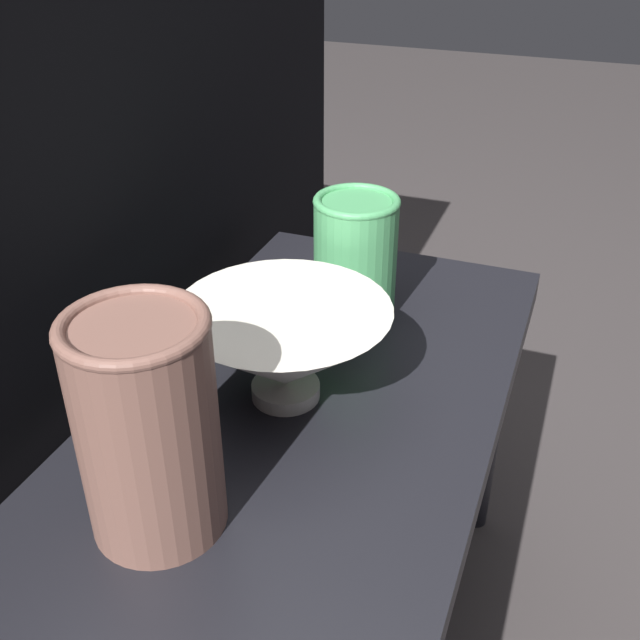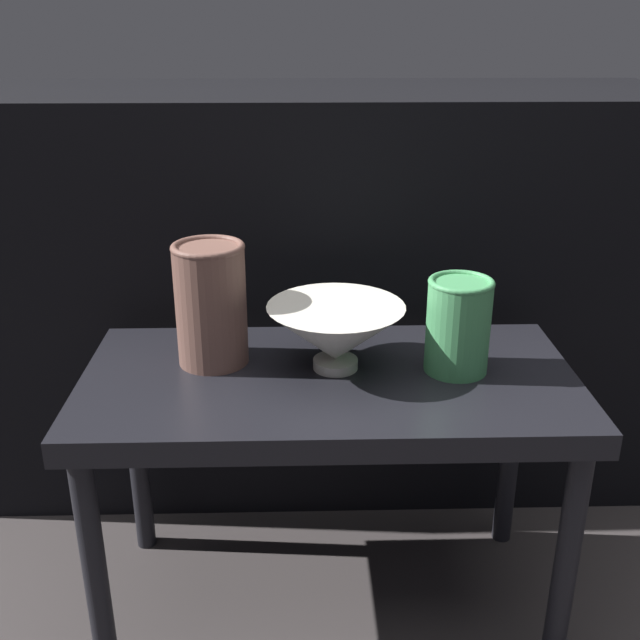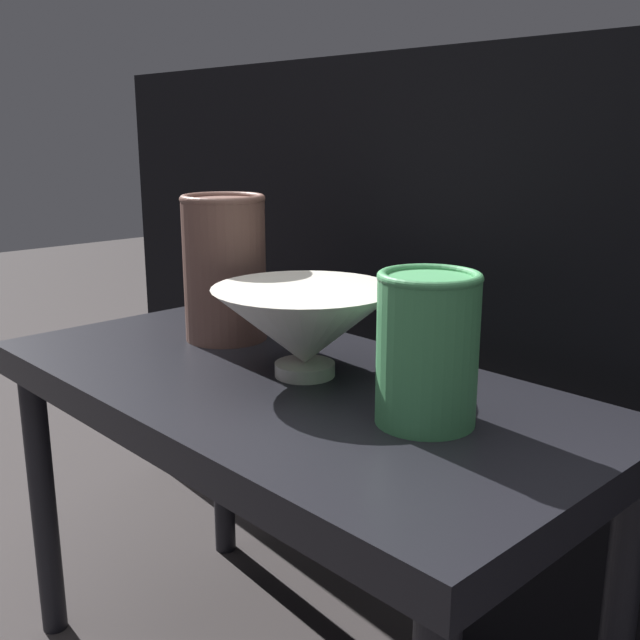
# 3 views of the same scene
# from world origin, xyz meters

# --- Properties ---
(ground_plane) EXTENTS (8.00, 8.00, 0.00)m
(ground_plane) POSITION_xyz_m (0.00, 0.00, 0.00)
(ground_plane) COLOR #383333
(table) EXTENTS (0.78, 0.39, 0.45)m
(table) POSITION_xyz_m (0.00, 0.00, 0.40)
(table) COLOR black
(table) RESTS_ON ground_plane
(couch_backdrop) EXTENTS (1.48, 0.50, 0.84)m
(couch_backdrop) POSITION_xyz_m (0.00, 0.50, 0.42)
(couch_backdrop) COLOR black
(couch_backdrop) RESTS_ON ground_plane
(bowl) EXTENTS (0.22, 0.22, 0.11)m
(bowl) POSITION_xyz_m (0.01, 0.02, 0.51)
(bowl) COLOR silver
(bowl) RESTS_ON table
(vase_textured_left) EXTENTS (0.12, 0.12, 0.20)m
(vase_textured_left) POSITION_xyz_m (-0.19, 0.05, 0.55)
(vase_textured_left) COLOR brown
(vase_textured_left) RESTS_ON table
(vase_colorful_right) EXTENTS (0.10, 0.10, 0.15)m
(vase_colorful_right) POSITION_xyz_m (0.20, 0.01, 0.53)
(vase_colorful_right) COLOR #47995B
(vase_colorful_right) RESTS_ON table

